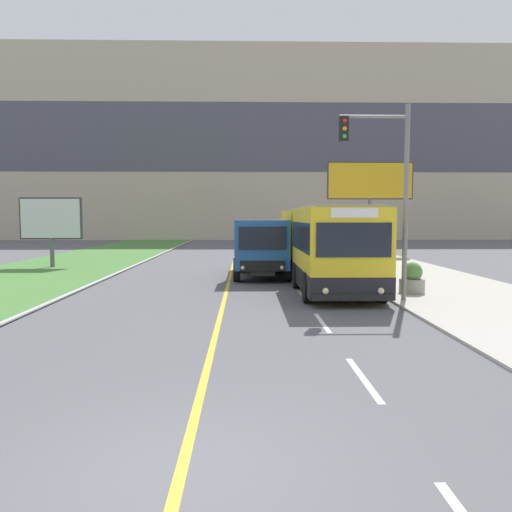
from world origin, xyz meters
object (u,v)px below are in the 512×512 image
(billboard_small, at_px, (51,220))
(planter_round_second, at_px, (380,268))
(dump_truck, at_px, (261,250))
(traffic_light_mast, at_px, (388,178))
(car_distant, at_px, (290,246))
(city_bus, at_px, (322,245))
(billboard_large, at_px, (370,184))
(planter_round_near, at_px, (412,279))

(billboard_small, relative_size, planter_round_second, 3.36)
(dump_truck, xyz_separation_m, traffic_light_mast, (3.90, -6.37, 2.74))
(car_distant, height_order, traffic_light_mast, traffic_light_mast)
(dump_truck, relative_size, planter_round_second, 5.70)
(traffic_light_mast, xyz_separation_m, billboard_small, (-15.34, 11.64, -1.43))
(city_bus, bearing_deg, billboard_large, 69.07)
(car_distant, bearing_deg, billboard_large, -8.76)
(traffic_light_mast, height_order, planter_round_second, traffic_light_mast)
(planter_round_second, bearing_deg, traffic_light_mast, -103.42)
(car_distant, bearing_deg, planter_round_second, -80.50)
(dump_truck, distance_m, billboard_small, 12.66)
(city_bus, height_order, dump_truck, city_bus)
(city_bus, xyz_separation_m, traffic_light_mast, (1.37, -4.76, 2.44))
(city_bus, relative_size, billboard_large, 1.84)
(dump_truck, relative_size, billboard_small, 1.69)
(dump_truck, xyz_separation_m, planter_round_near, (5.26, -4.96, -0.74))
(dump_truck, bearing_deg, traffic_light_mast, -58.49)
(traffic_light_mast, distance_m, billboard_large, 20.38)
(city_bus, height_order, traffic_light_mast, traffic_light_mast)
(planter_round_near, bearing_deg, car_distant, 97.71)
(car_distant, relative_size, billboard_large, 0.64)
(car_distant, bearing_deg, dump_truck, -100.41)
(car_distant, height_order, planter_round_near, car_distant)
(city_bus, height_order, car_distant, city_bus)
(traffic_light_mast, xyz_separation_m, billboard_large, (4.40, 19.86, 1.15))
(dump_truck, xyz_separation_m, billboard_small, (-11.44, 5.27, 1.31))
(car_distant, distance_m, planter_round_second, 15.51)
(dump_truck, distance_m, car_distant, 14.62)
(planter_round_near, bearing_deg, dump_truck, 136.65)
(billboard_large, height_order, billboard_small, billboard_large)
(car_distant, distance_m, billboard_large, 7.30)
(billboard_large, relative_size, planter_round_near, 6.09)
(dump_truck, height_order, planter_round_near, dump_truck)
(billboard_large, bearing_deg, billboard_small, -157.38)
(city_bus, distance_m, planter_round_near, 4.45)
(city_bus, height_order, planter_round_near, city_bus)
(traffic_light_mast, bearing_deg, city_bus, 106.09)
(planter_round_near, bearing_deg, billboard_small, 148.50)
(billboard_small, xyz_separation_m, planter_round_second, (16.64, -6.19, -2.04))
(car_distant, relative_size, planter_round_near, 3.88)
(dump_truck, xyz_separation_m, car_distant, (2.64, 14.37, -0.62))
(traffic_light_mast, relative_size, billboard_small, 1.65)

